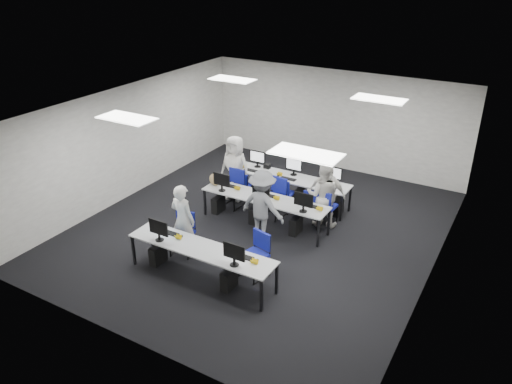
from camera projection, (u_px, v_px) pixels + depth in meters
The scene contains 23 objects.
room at pixel (261, 171), 11.43m from camera, with size 9.00×9.02×3.00m.
ceiling_panels at pixel (261, 108), 10.79m from camera, with size 5.20×4.60×0.02m.
desk_front at pixel (201, 250), 9.91m from camera, with size 3.20×0.70×0.73m.
desk_mid at pixel (265, 200), 11.94m from camera, with size 3.20×0.70×0.73m.
desk_back at pixel (291, 179), 13.03m from camera, with size 3.20×0.70×0.73m.
equipment_front at pixel (194, 261), 10.12m from camera, with size 2.51×0.41×1.19m.
equipment_mid at pixel (257, 210), 12.15m from camera, with size 2.91×0.41×1.19m.
equipment_back at pixel (297, 191), 13.10m from camera, with size 2.91×0.41×1.19m.
chair_0 at pixel (183, 241), 10.96m from camera, with size 0.55×0.58×0.93m.
chair_1 at pixel (255, 263), 10.16m from camera, with size 0.58×0.61×0.96m.
chair_2 at pixel (233, 195), 13.01m from camera, with size 0.50×0.55×0.98m.
chair_3 at pixel (274, 205), 12.51m from camera, with size 0.54×0.58×0.99m.
chair_4 at pixel (310, 215), 12.11m from camera, with size 0.53×0.56×0.83m.
chair_5 at pixel (243, 191), 13.34m from camera, with size 0.49×0.52×0.81m.
chair_6 at pixel (284, 200), 12.81m from camera, with size 0.49×0.52×0.90m.
chair_7 at pixel (325, 213), 12.12m from camera, with size 0.49×0.53×0.95m.
handbag at pixel (215, 180), 12.52m from camera, with size 0.35×0.22×0.29m, color olive.
student_0 at pixel (183, 220), 10.76m from camera, with size 0.60×0.39×1.63m, color white.
student_1 at pixel (323, 195), 11.91m from camera, with size 0.77×0.60×1.59m, color white.
student_2 at pixel (235, 168), 13.19m from camera, with size 0.86×0.56×1.76m, color white.
student_3 at pixel (327, 194), 11.98m from camera, with size 0.92×0.38×1.56m, color white.
photographer at pixel (262, 206), 11.28m from camera, with size 1.10×0.63×1.70m, color gray.
dslr_camera at pixel (267, 166), 11.02m from camera, with size 0.14×0.18×0.10m, color black.
Camera 1 is at (5.17, -9.16, 6.00)m, focal length 35.00 mm.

